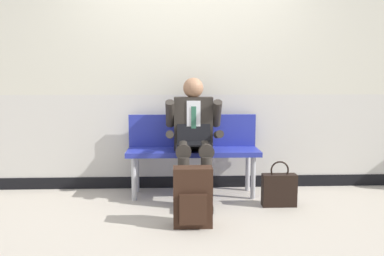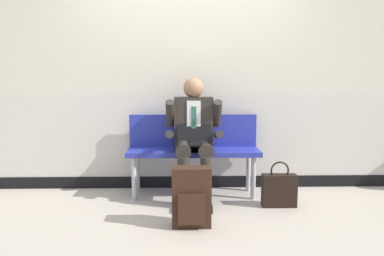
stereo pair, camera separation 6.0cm
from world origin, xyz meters
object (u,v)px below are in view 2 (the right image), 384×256
(bench_with_person, at_px, (193,146))
(backpack, at_px, (192,198))
(person_seated, at_px, (194,135))
(handbag, at_px, (279,190))

(bench_with_person, bearing_deg, backpack, -92.29)
(person_seated, height_order, backpack, person_seated)
(handbag, bearing_deg, backpack, -150.68)
(bench_with_person, bearing_deg, handbag, -28.71)
(person_seated, bearing_deg, bench_with_person, 90.00)
(bench_with_person, xyz_separation_m, person_seated, (0.00, -0.19, 0.14))
(person_seated, distance_m, backpack, 0.85)
(bench_with_person, distance_m, backpack, 0.97)
(bench_with_person, height_order, backpack, bench_with_person)
(person_seated, height_order, handbag, person_seated)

